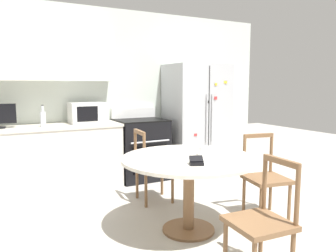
{
  "coord_description": "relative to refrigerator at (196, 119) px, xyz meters",
  "views": [
    {
      "loc": [
        -1.78,
        -2.33,
        1.45
      ],
      "look_at": [
        0.06,
        1.15,
        0.95
      ],
      "focal_mm": 35.0,
      "sensor_mm": 36.0,
      "label": 1
    }
  ],
  "objects": [
    {
      "name": "counter_bottle",
      "position": [
        -2.4,
        -0.04,
        0.12
      ],
      "size": [
        0.07,
        0.07,
        0.29
      ],
      "color": "silver",
      "rests_on": "kitchen_counter"
    },
    {
      "name": "ground_plane",
      "position": [
        -1.15,
        -2.22,
        -0.89
      ],
      "size": [
        14.0,
        14.0,
        0.0
      ],
      "primitive_type": "plane",
      "color": "#B2ADA3"
    },
    {
      "name": "kitchen_counter",
      "position": [
        -2.36,
        0.07,
        -0.43
      ],
      "size": [
        2.01,
        0.64,
        0.9
      ],
      "color": "silver",
      "rests_on": "ground_plane"
    },
    {
      "name": "refrigerator",
      "position": [
        0.0,
        0.0,
        0.0
      ],
      "size": [
        0.95,
        0.74,
        1.77
      ],
      "color": "#B2B5BA",
      "rests_on": "ground_plane"
    },
    {
      "name": "back_wall",
      "position": [
        -1.46,
        0.37,
        0.55
      ],
      "size": [
        5.2,
        0.44,
        2.6
      ],
      "color": "silver",
      "rests_on": "ground_plane"
    },
    {
      "name": "dining_table",
      "position": [
        -1.3,
        -1.89,
        -0.26
      ],
      "size": [
        1.32,
        1.32,
        0.75
      ],
      "color": "beige",
      "rests_on": "ground_plane"
    },
    {
      "name": "oven_range",
      "position": [
        -0.98,
        0.04,
        -0.42
      ],
      "size": [
        0.74,
        0.68,
        1.08
      ],
      "color": "black",
      "rests_on": "ground_plane"
    },
    {
      "name": "candle_glass",
      "position": [
        -1.13,
        -1.88,
        -0.1
      ],
      "size": [
        0.09,
        0.09,
        0.09
      ],
      "color": "silver",
      "rests_on": "dining_table"
    },
    {
      "name": "wallet",
      "position": [
        -1.4,
        -2.18,
        -0.11
      ],
      "size": [
        0.16,
        0.17,
        0.07
      ],
      "color": "black",
      "rests_on": "dining_table"
    },
    {
      "name": "microwave",
      "position": [
        -1.77,
        0.12,
        0.16
      ],
      "size": [
        0.49,
        0.37,
        0.3
      ],
      "color": "white",
      "rests_on": "kitchen_counter"
    },
    {
      "name": "dining_chair_near",
      "position": [
        -1.23,
        -2.82,
        -0.45
      ],
      "size": [
        0.45,
        0.45,
        0.9
      ],
      "rotation": [
        0.0,
        0.0,
        1.5
      ],
      "color": "brown",
      "rests_on": "ground_plane"
    },
    {
      "name": "dining_chair_right",
      "position": [
        -0.37,
        -1.97,
        -0.45
      ],
      "size": [
        0.49,
        0.49,
        0.9
      ],
      "rotation": [
        0.0,
        0.0,
        2.95
      ],
      "color": "brown",
      "rests_on": "ground_plane"
    },
    {
      "name": "dining_chair_far",
      "position": [
        -1.26,
        -0.96,
        -0.45
      ],
      "size": [
        0.45,
        0.45,
        0.9
      ],
      "rotation": [
        0.0,
        0.0,
        4.63
      ],
      "color": "brown",
      "rests_on": "ground_plane"
    }
  ]
}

